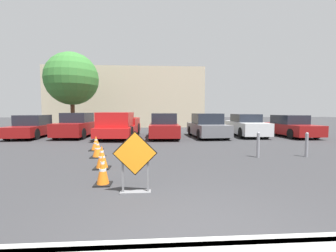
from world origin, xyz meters
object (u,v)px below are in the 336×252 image
object	(u,v)px
traffic_cone_second	(102,157)
bollard_second	(307,144)
traffic_cone_third	(98,149)
bollard_nearest	(258,144)
parked_car_fourth	(207,126)
pickup_truck	(119,126)
parked_car_nearest	(33,127)
parked_car_sixth	(290,127)
parked_car_second	(77,126)
traffic_cone_fourth	(96,143)
traffic_cone_nearest	(103,170)
road_closed_sign	(135,160)
parked_car_fifth	(246,126)
parked_car_third	(164,126)

from	to	relation	value
traffic_cone_second	bollard_second	bearing A→B (deg)	9.66
traffic_cone_third	bollard_nearest	xyz separation A→B (m)	(5.92, -0.42, 0.19)
traffic_cone_second	bollard_second	world-z (taller)	bollard_second
bollard_second	parked_car_fourth	bearing A→B (deg)	108.97
pickup_truck	bollard_nearest	world-z (taller)	pickup_truck
traffic_cone_second	bollard_second	xyz separation A→B (m)	(7.26, 1.24, 0.15)
parked_car_nearest	parked_car_fourth	distance (m)	11.39
bollard_nearest	parked_car_sixth	bearing A→B (deg)	50.91
parked_car_second	bollard_second	size ratio (longest dim) A/B	4.65
traffic_cone_fourth	traffic_cone_second	bearing A→B (deg)	-72.99
parked_car_fourth	parked_car_sixth	world-z (taller)	parked_car_fourth
traffic_cone_second	parked_car_nearest	world-z (taller)	parked_car_nearest
bollard_nearest	bollard_second	world-z (taller)	bollard_nearest
parked_car_nearest	traffic_cone_second	bearing A→B (deg)	124.07
traffic_cone_fourth	traffic_cone_third	bearing A→B (deg)	-73.68
parked_car_second	pickup_truck	distance (m)	2.92
traffic_cone_nearest	traffic_cone_fourth	bearing A→B (deg)	105.85
road_closed_sign	parked_car_second	world-z (taller)	parked_car_second
parked_car_nearest	parked_car_fifth	size ratio (longest dim) A/B	0.99
traffic_cone_fourth	pickup_truck	bearing A→B (deg)	85.92
parked_car_nearest	parked_car_third	world-z (taller)	parked_car_third
parked_car_fourth	bollard_second	size ratio (longest dim) A/B	4.49
parked_car_nearest	bollard_second	bearing A→B (deg)	149.32
parked_car_fifth	bollard_nearest	xyz separation A→B (m)	(-2.50, -7.07, -0.20)
parked_car_fourth	traffic_cone_third	bearing A→B (deg)	43.87
pickup_truck	traffic_cone_third	bearing A→B (deg)	94.79
pickup_truck	parked_car_sixth	distance (m)	11.39
road_closed_sign	bollard_nearest	world-z (taller)	road_closed_sign
traffic_cone_second	parked_car_sixth	distance (m)	13.28
pickup_truck	parked_car_fourth	bearing A→B (deg)	-175.38
parked_car_second	bollard_second	xyz separation A→B (m)	(10.74, -7.12, -0.24)
traffic_cone_fourth	parked_car_second	bearing A→B (deg)	115.76
parked_car_second	bollard_second	bearing A→B (deg)	148.76
traffic_cone_third	bollard_nearest	distance (m)	5.94
traffic_cone_third	parked_car_second	distance (m)	7.32
parked_car_fourth	parked_car_fifth	world-z (taller)	parked_car_fourth
traffic_cone_third	parked_car_nearest	world-z (taller)	parked_car_nearest
road_closed_sign	traffic_cone_third	bearing A→B (deg)	114.16
traffic_cone_third	traffic_cone_second	bearing A→B (deg)	-72.38
parked_car_fifth	bollard_second	xyz separation A→B (m)	(-0.63, -7.07, -0.21)
traffic_cone_fourth	bollard_nearest	distance (m)	6.65
parked_car_second	parked_car_sixth	bearing A→B (deg)	-179.90
traffic_cone_nearest	traffic_cone_third	bearing A→B (deg)	105.62
traffic_cone_second	parked_car_fifth	size ratio (longest dim) A/B	0.15
traffic_cone_fourth	bollard_second	distance (m)	8.46
pickup_truck	parked_car_third	size ratio (longest dim) A/B	1.14
parked_car_second	bollard_nearest	bearing A→B (deg)	143.55
traffic_cone_third	bollard_nearest	size ratio (longest dim) A/B	0.68
road_closed_sign	parked_car_fourth	distance (m)	10.53
traffic_cone_second	traffic_cone_third	world-z (taller)	traffic_cone_second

